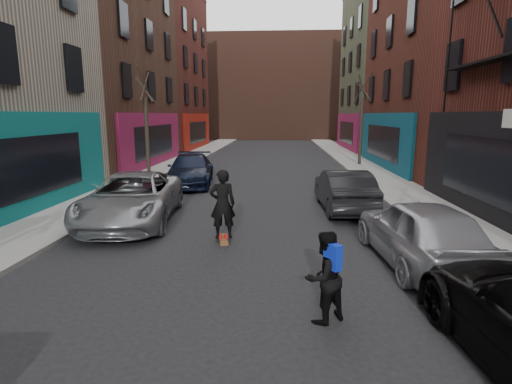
# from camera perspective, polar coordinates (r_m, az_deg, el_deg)

# --- Properties ---
(sidewalk_left) EXTENTS (2.50, 84.00, 0.13)m
(sidewalk_left) POSITION_cam_1_polar(r_m,az_deg,el_deg) (33.94, -8.72, 5.23)
(sidewalk_left) COLOR gray
(sidewalk_left) RESTS_ON ground
(sidewalk_right) EXTENTS (2.50, 84.00, 0.13)m
(sidewalk_right) POSITION_cam_1_polar(r_m,az_deg,el_deg) (33.61, 12.68, 5.04)
(sidewalk_right) COLOR gray
(sidewalk_right) RESTS_ON ground
(building_far) EXTENTS (40.00, 10.00, 14.00)m
(building_far) POSITION_cam_1_polar(r_m,az_deg,el_deg) (59.13, 2.70, 14.48)
(building_far) COLOR #47281E
(building_far) RESTS_ON ground
(tree_left_far) EXTENTS (2.00, 2.00, 6.50)m
(tree_left_far) POSITION_cam_1_polar(r_m,az_deg,el_deg) (22.18, -15.44, 10.56)
(tree_left_far) COLOR black
(tree_left_far) RESTS_ON sidewalk_left
(tree_right_far) EXTENTS (2.00, 2.00, 6.80)m
(tree_right_far) POSITION_cam_1_polar(r_m,az_deg,el_deg) (27.53, 14.87, 10.91)
(tree_right_far) COLOR black
(tree_right_far) RESTS_ON sidewalk_right
(parked_left_far) EXTENTS (3.19, 5.87, 1.56)m
(parked_left_far) POSITION_cam_1_polar(r_m,az_deg,el_deg) (13.33, -17.28, -0.84)
(parked_left_far) COLOR gray
(parked_left_far) RESTS_ON ground
(parked_left_end) EXTENTS (2.68, 5.31, 1.48)m
(parked_left_end) POSITION_cam_1_polar(r_m,az_deg,el_deg) (19.86, -9.33, 3.15)
(parked_left_end) COLOR black
(parked_left_end) RESTS_ON ground
(parked_right_far) EXTENTS (2.23, 4.73, 1.56)m
(parked_right_far) POSITION_cam_1_polar(r_m,az_deg,el_deg) (9.84, 22.46, -5.30)
(parked_right_far) COLOR #9B9DA3
(parked_right_far) RESTS_ON ground
(parked_right_end) EXTENTS (1.76, 4.53, 1.47)m
(parked_right_end) POSITION_cam_1_polar(r_m,az_deg,el_deg) (14.70, 12.44, 0.29)
(parked_right_end) COLOR black
(parked_right_end) RESTS_ON ground
(skateboard) EXTENTS (0.39, 0.83, 0.10)m
(skateboard) POSITION_cam_1_polar(r_m,az_deg,el_deg) (11.01, -4.71, -6.76)
(skateboard) COLOR brown
(skateboard) RESTS_ON ground
(skateboarder) EXTENTS (0.77, 0.59, 1.88)m
(skateboarder) POSITION_cam_1_polar(r_m,az_deg,el_deg) (10.75, -4.79, -1.72)
(skateboarder) COLOR black
(skateboarder) RESTS_ON skateboard
(pedestrian) EXTENTS (0.96, 0.92, 1.56)m
(pedestrian) POSITION_cam_1_polar(r_m,az_deg,el_deg) (6.79, 9.76, -11.82)
(pedestrian) COLOR black
(pedestrian) RESTS_ON ground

